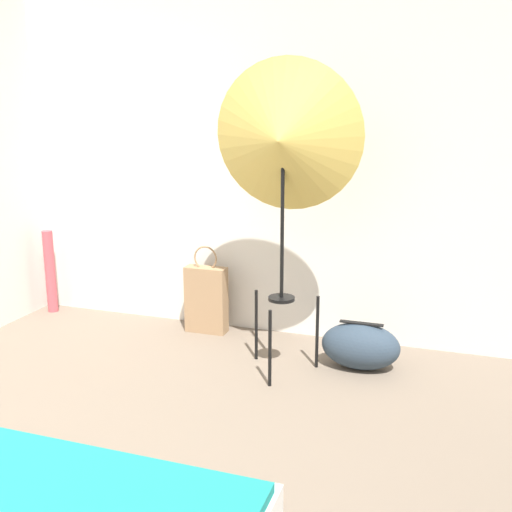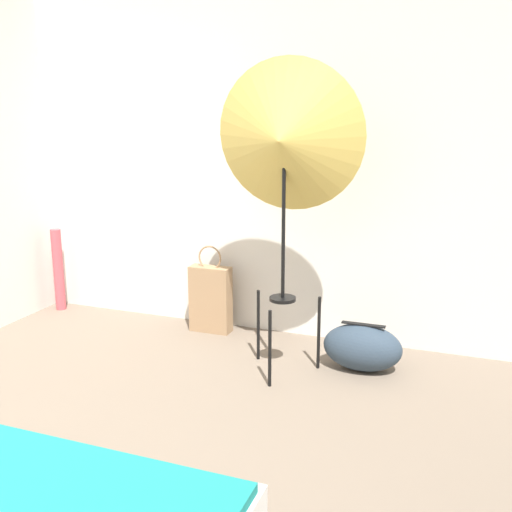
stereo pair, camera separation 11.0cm
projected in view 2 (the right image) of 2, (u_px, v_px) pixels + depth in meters
The scene contains 5 objects.
wall_back at pixel (263, 148), 4.08m from camera, with size 8.00×0.05×2.60m.
photo_umbrella at pixel (284, 140), 3.34m from camera, with size 0.88×0.40×1.85m.
tote_bag at pixel (211, 298), 4.27m from camera, with size 0.30×0.12×0.63m.
duffel_bag at pixel (362, 347), 3.65m from camera, with size 0.48×0.29×0.30m.
paper_roll at pixel (58, 270), 4.74m from camera, with size 0.08×0.08×0.65m.
Camera 2 is at (1.41, -1.28, 1.54)m, focal length 42.00 mm.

